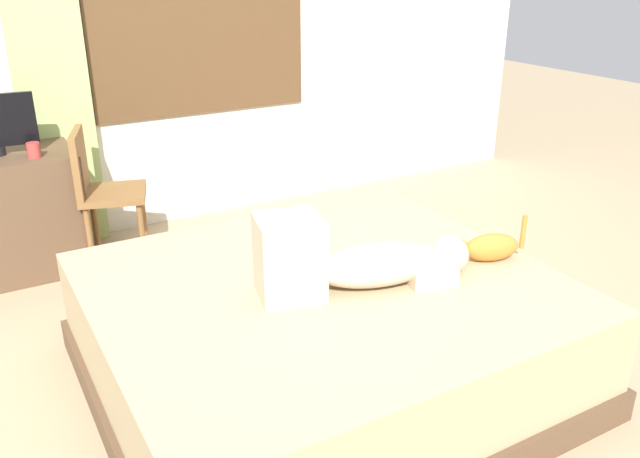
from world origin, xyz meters
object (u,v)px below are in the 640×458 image
person_lying (355,261)px  cat (488,247)px  bed (323,332)px  chair_by_desk (100,187)px  cup (34,150)px  desk (1,216)px

person_lying → cat: person_lying is taller
bed → chair_by_desk: size_ratio=2.28×
person_lying → cat: bearing=-8.3°
person_lying → cup: person_lying is taller
cat → chair_by_desk: size_ratio=0.40×
desk → person_lying: bearing=-59.3°
cat → bed: bearing=165.2°
cup → chair_by_desk: size_ratio=0.10×
desk → cup: 0.50m
bed → cup: size_ratio=22.50×
person_lying → cat: (0.66, -0.10, -0.05)m
cup → cat: bearing=-50.1°
bed → cup: 2.04m
cup → chair_by_desk: bearing=-2.3°
bed → cat: size_ratio=5.66×
bed → chair_by_desk: 1.85m
cat → chair_by_desk: bearing=123.8°
bed → desk: size_ratio=2.18×
cup → bed: bearing=-63.4°
chair_by_desk → cup: bearing=177.7°
bed → cup: bearing=116.6°
bed → cup: cup is taller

